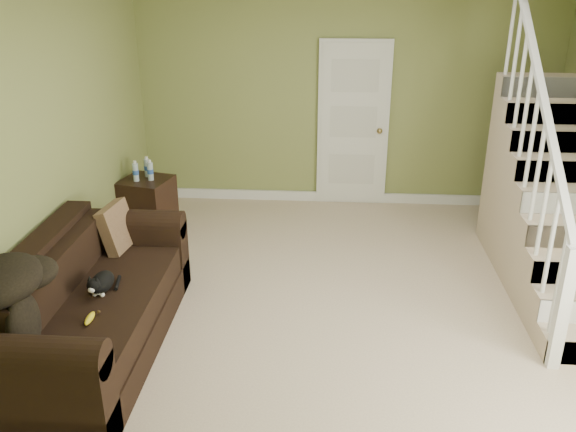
# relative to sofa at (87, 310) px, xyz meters

# --- Properties ---
(floor) EXTENTS (5.00, 5.50, 0.01)m
(floor) POSITION_rel_sofa_xyz_m (2.02, 0.63, -0.34)
(floor) COLOR tan
(floor) RESTS_ON ground
(wall_back) EXTENTS (5.00, 0.04, 2.60)m
(wall_back) POSITION_rel_sofa_xyz_m (2.02, 3.38, 0.96)
(wall_back) COLOR olive
(wall_back) RESTS_ON floor
(wall_front) EXTENTS (5.00, 0.04, 2.60)m
(wall_front) POSITION_rel_sofa_xyz_m (2.02, -2.12, 0.96)
(wall_front) COLOR olive
(wall_front) RESTS_ON floor
(wall_left) EXTENTS (0.04, 5.50, 2.60)m
(wall_left) POSITION_rel_sofa_xyz_m (-0.48, 0.63, 0.96)
(wall_left) COLOR olive
(wall_left) RESTS_ON floor
(baseboard_back) EXTENTS (5.00, 0.04, 0.12)m
(baseboard_back) POSITION_rel_sofa_xyz_m (2.02, 3.35, -0.28)
(baseboard_back) COLOR white
(baseboard_back) RESTS_ON floor
(baseboard_left) EXTENTS (0.04, 5.50, 0.12)m
(baseboard_left) POSITION_rel_sofa_xyz_m (-0.45, 0.63, -0.28)
(baseboard_left) COLOR white
(baseboard_left) RESTS_ON floor
(door) EXTENTS (0.86, 0.12, 2.02)m
(door) POSITION_rel_sofa_xyz_m (2.12, 3.34, 0.66)
(door) COLOR white
(door) RESTS_ON floor
(staircase) EXTENTS (1.00, 2.51, 2.82)m
(staircase) POSITION_rel_sofa_xyz_m (4.01, 1.60, 0.30)
(staircase) COLOR tan
(staircase) RESTS_ON floor
(sofa) EXTENTS (0.98, 2.28, 0.90)m
(sofa) POSITION_rel_sofa_xyz_m (0.00, 0.00, 0.00)
(sofa) COLOR black
(sofa) RESTS_ON floor
(side_table) EXTENTS (0.61, 0.61, 0.84)m
(side_table) POSITION_rel_sofa_xyz_m (-0.19, 2.31, -0.03)
(side_table) COLOR black
(side_table) RESTS_ON floor
(cat) EXTENTS (0.20, 0.42, 0.20)m
(cat) POSITION_rel_sofa_xyz_m (0.13, 0.04, 0.22)
(cat) COLOR black
(cat) RESTS_ON sofa
(banana) EXTENTS (0.05, 0.17, 0.05)m
(banana) POSITION_rel_sofa_xyz_m (0.18, -0.37, 0.17)
(banana) COLOR yellow
(banana) RESTS_ON sofa
(throw_pillow) EXTENTS (0.25, 0.43, 0.42)m
(throw_pillow) POSITION_rel_sofa_xyz_m (-0.00, 0.82, 0.34)
(throw_pillow) COLOR #482F1C
(throw_pillow) RESTS_ON sofa
(throw_blanket) EXTENTS (0.54, 0.68, 0.27)m
(throw_blanket) POSITION_rel_sofa_xyz_m (-0.26, -0.62, 0.59)
(throw_blanket) COLOR black
(throw_blanket) RESTS_ON sofa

